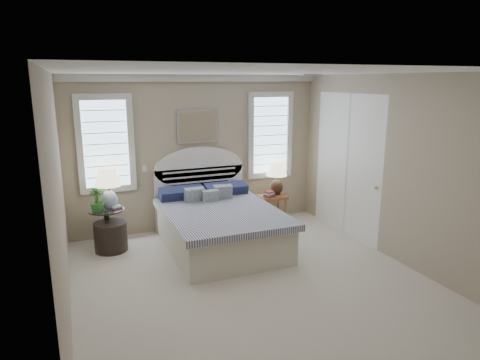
% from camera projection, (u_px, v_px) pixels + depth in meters
% --- Properties ---
extents(floor, '(4.50, 5.00, 0.01)m').
position_uv_depth(floor, '(255.00, 284.00, 5.60)').
color(floor, beige).
rests_on(floor, ground).
extents(ceiling, '(4.50, 5.00, 0.01)m').
position_uv_depth(ceiling, '(257.00, 72.00, 4.99)').
color(ceiling, white).
rests_on(ceiling, wall_back).
extents(wall_back, '(4.50, 0.02, 2.70)m').
position_uv_depth(wall_back, '(198.00, 153.00, 7.55)').
color(wall_back, tan).
rests_on(wall_back, floor).
extents(wall_left, '(0.02, 5.00, 2.70)m').
position_uv_depth(wall_left, '(60.00, 203.00, 4.47)').
color(wall_left, tan).
rests_on(wall_left, floor).
extents(wall_right, '(0.02, 5.00, 2.70)m').
position_uv_depth(wall_right, '(399.00, 170.00, 6.12)').
color(wall_right, tan).
rests_on(wall_right, floor).
extents(crown_molding, '(4.50, 0.08, 0.12)m').
position_uv_depth(crown_molding, '(197.00, 78.00, 7.22)').
color(crown_molding, silver).
rests_on(crown_molding, wall_back).
extents(hvac_vent, '(0.30, 0.20, 0.02)m').
position_uv_depth(hvac_vent, '(310.00, 75.00, 6.15)').
color(hvac_vent, '#B2B2B2').
rests_on(hvac_vent, ceiling).
extents(switch_plate, '(0.08, 0.01, 0.12)m').
position_uv_depth(switch_plate, '(144.00, 168.00, 7.24)').
color(switch_plate, silver).
rests_on(switch_plate, wall_back).
extents(window_left, '(0.90, 0.06, 1.60)m').
position_uv_depth(window_left, '(106.00, 144.00, 6.91)').
color(window_left, silver).
rests_on(window_left, wall_back).
extents(window_right, '(0.90, 0.06, 1.60)m').
position_uv_depth(window_right, '(270.00, 135.00, 7.99)').
color(window_right, silver).
rests_on(window_right, wall_back).
extents(painting, '(0.74, 0.04, 0.58)m').
position_uv_depth(painting, '(198.00, 127.00, 7.41)').
color(painting, silver).
rests_on(painting, wall_back).
extents(closet_door, '(0.02, 1.80, 2.40)m').
position_uv_depth(closet_door, '(347.00, 165.00, 7.23)').
color(closet_door, white).
rests_on(closet_door, floor).
extents(bed, '(1.72, 2.28, 1.47)m').
position_uv_depth(bed, '(218.00, 223.00, 6.83)').
color(bed, silver).
rests_on(bed, floor).
extents(side_table_left, '(0.56, 0.56, 0.63)m').
position_uv_depth(side_table_left, '(107.00, 224.00, 6.76)').
color(side_table_left, black).
rests_on(side_table_left, floor).
extents(nightstand_right, '(0.50, 0.40, 0.53)m').
position_uv_depth(nightstand_right, '(272.00, 203.00, 7.93)').
color(nightstand_right, brown).
rests_on(nightstand_right, floor).
extents(floor_pot, '(0.63, 0.63, 0.46)m').
position_uv_depth(floor_pot, '(111.00, 237.00, 6.66)').
color(floor_pot, black).
rests_on(floor_pot, floor).
extents(lamp_left, '(0.44, 0.44, 0.67)m').
position_uv_depth(lamp_left, '(108.00, 184.00, 6.60)').
color(lamp_left, silver).
rests_on(lamp_left, side_table_left).
extents(lamp_right, '(0.51, 0.51, 0.62)m').
position_uv_depth(lamp_right, '(277.00, 174.00, 7.87)').
color(lamp_right, black).
rests_on(lamp_right, nightstand_right).
extents(potted_plant, '(0.25, 0.25, 0.39)m').
position_uv_depth(potted_plant, '(97.00, 200.00, 6.48)').
color(potted_plant, '#327D37').
rests_on(potted_plant, side_table_left).
extents(books_left, '(0.20, 0.18, 0.07)m').
position_uv_depth(books_left, '(116.00, 208.00, 6.66)').
color(books_left, maroon).
rests_on(books_left, side_table_left).
extents(books_right, '(0.23, 0.20, 0.11)m').
position_uv_depth(books_right, '(269.00, 194.00, 7.77)').
color(books_right, maroon).
rests_on(books_right, nightstand_right).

